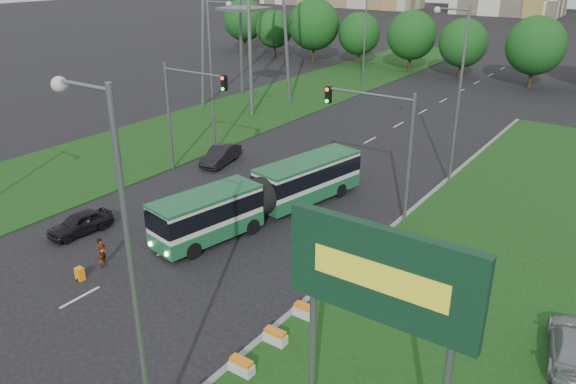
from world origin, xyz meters
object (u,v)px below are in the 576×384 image
Objects in this scene: pedestrian at (102,252)px; shopping_trolley at (80,274)px; car_left_near at (80,223)px; car_median at (575,346)px; articulated_bus at (264,194)px; billboard at (380,285)px; traffic_mast_median at (385,135)px; car_left_far at (221,155)px; traffic_mast_left at (184,103)px.

pedestrian is 2.41× the size of shopping_trolley.
car_left_near is 0.79× the size of car_median.
articulated_bus is 3.17× the size of car_median.
billboard is 1.00× the size of traffic_mast_median.
car_left_near is 5.59× the size of shopping_trolley.
car_left_near is at bearing 146.15° from shopping_trolley.
car_left_near is at bearing -2.41° from car_median.
billboard reaches higher than articulated_bus.
car_median is at bearing 59.56° from billboard.
pedestrian is (4.20, -1.74, 0.17)m from car_left_near.
articulated_bus is 11.61m from shopping_trolley.
pedestrian is at bearing -83.20° from car_left_far.
car_median is 7.09× the size of shopping_trolley.
shopping_trolley is at bearing 167.24° from pedestrian.
shopping_trolley is at bearing -121.19° from traffic_mast_median.
car_left_far is at bearing 172.27° from traffic_mast_median.
car_left_near is at bearing -138.84° from traffic_mast_median.
traffic_mast_left is at bearing 146.45° from billboard.
traffic_mast_median reaches higher than pedestrian.
articulated_bus is at bearing -17.37° from traffic_mast_left.
articulated_bus reaches higher than pedestrian.
shopping_trolley is at bearing -30.74° from car_left_near.
traffic_mast_median is 2.12× the size of car_left_near.
articulated_bus is at bearing -23.30° from car_median.
traffic_mast_median is at bearing 44.39° from articulated_bus.
car_left_near is 4.55m from pedestrian.
traffic_mast_left is at bearing -176.23° from traffic_mast_median.
articulated_bus is at bearing 137.88° from billboard.
articulated_bus is 18.63m from car_median.
pedestrian is at bearing -64.53° from traffic_mast_left.
traffic_mast_left is 11.85m from car_left_near.
traffic_mast_median is 11.84× the size of shopping_trolley.
car_left_far is 6.34× the size of shopping_trolley.
car_median is at bearing -93.19° from pedestrian.
car_median is (27.42, -6.85, -4.51)m from traffic_mast_left.
billboard is 17.58m from shopping_trolley.
traffic_mast_left reaches higher than pedestrian.
car_left_near is (-7.49, -7.84, -0.89)m from articulated_bus.
traffic_mast_median is 15.24m from car_median.
traffic_mast_median is 1.00× the size of traffic_mast_left.
car_left_near is (-13.42, -11.73, -4.71)m from traffic_mast_median.
car_median is 2.94× the size of pedestrian.
pedestrian is (5.94, -12.47, -4.53)m from traffic_mast_left.
articulated_bus reaches higher than shopping_trolley.
billboard is at bearing -64.97° from traffic_mast_median.
car_left_near is at bearing 168.44° from billboard.
traffic_mast_left reaches higher than car_left_far.
articulated_bus is 3.55× the size of car_left_far.
traffic_mast_left is 4.91× the size of pedestrian.
car_left_far is (-14.56, 1.98, -4.64)m from traffic_mast_median.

